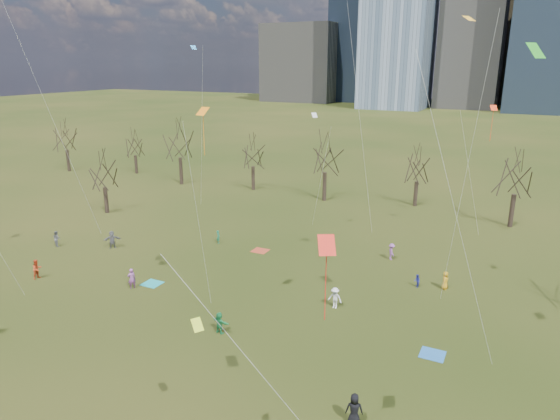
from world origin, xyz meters
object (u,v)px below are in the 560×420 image
at_px(blanket_navy, 432,354).
at_px(person_2, 37,269).
at_px(blanket_crimson, 260,251).
at_px(blanket_teal, 152,284).

height_order(blanket_navy, person_2, person_2).
relative_size(blanket_navy, blanket_crimson, 1.00).
relative_size(blanket_teal, blanket_crimson, 1.00).
relative_size(blanket_teal, blanket_navy, 1.00).
bearing_deg(blanket_teal, person_2, -159.61).
bearing_deg(blanket_navy, blanket_teal, 179.20).
bearing_deg(blanket_crimson, person_2, -134.42).
xyz_separation_m(blanket_navy, blanket_crimson, (-19.44, 11.58, 0.00)).
bearing_deg(blanket_teal, blanket_navy, -0.80).
bearing_deg(blanket_crimson, blanket_navy, -30.77).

